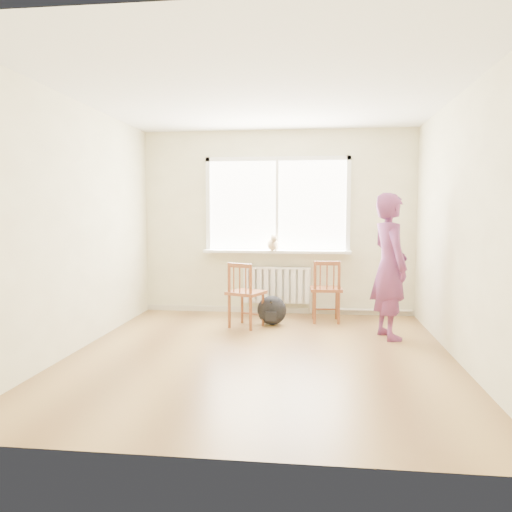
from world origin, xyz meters
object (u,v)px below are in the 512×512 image
(chair_right, at_px, (326,291))
(backpack, at_px, (272,310))
(person, at_px, (390,266))
(cat, at_px, (273,244))
(chair_left, at_px, (244,295))

(chair_right, height_order, backpack, chair_right)
(chair_right, relative_size, backpack, 2.18)
(person, xyz_separation_m, cat, (-1.49, 1.14, 0.18))
(chair_right, height_order, cat, cat)
(chair_right, xyz_separation_m, cat, (-0.77, 0.38, 0.62))
(person, relative_size, cat, 4.82)
(chair_right, xyz_separation_m, person, (0.73, -0.76, 0.43))
(chair_left, xyz_separation_m, cat, (0.30, 0.82, 0.62))
(backpack, bearing_deg, person, -19.66)
(backpack, bearing_deg, cat, 93.89)
(person, height_order, backpack, person)
(cat, bearing_deg, chair_right, -40.24)
(chair_right, distance_m, person, 1.14)
(person, distance_m, cat, 1.89)
(cat, bearing_deg, person, -51.14)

